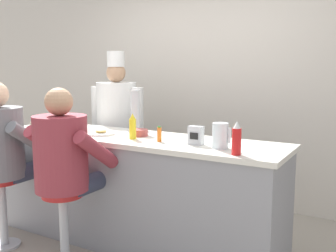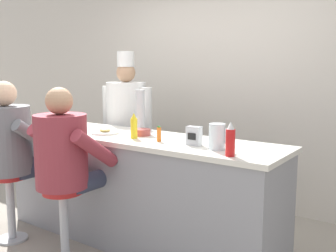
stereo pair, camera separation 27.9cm
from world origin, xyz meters
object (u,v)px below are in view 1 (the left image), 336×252
object	(u,v)px
ketchup_bottle_red	(237,139)
mustard_bottle_yellow	(133,127)
hot_sauce_bottle_orange	(159,134)
cup_stack_steel	(135,111)
cook_in_whites_near	(117,124)
diner_seated_maroon	(65,158)
breakfast_plate	(101,133)
water_pitcher_clear	(220,136)
cereal_bowl	(139,133)
coffee_mug_tan	(35,127)
napkin_dispenser_chrome	(196,135)
diner_seated_grey	(2,146)

from	to	relation	value
ketchup_bottle_red	mustard_bottle_yellow	size ratio (longest dim) A/B	1.09
ketchup_bottle_red	hot_sauce_bottle_orange	bearing A→B (deg)	168.02
cup_stack_steel	cook_in_whites_near	xyz separation A→B (m)	(-0.53, 0.41, -0.21)
ketchup_bottle_red	diner_seated_maroon	xyz separation A→B (m)	(-1.23, -0.35, -0.20)
breakfast_plate	cup_stack_steel	distance (m)	0.38
water_pitcher_clear	cook_in_whites_near	distance (m)	1.67
cereal_bowl	cook_in_whites_near	xyz separation A→B (m)	(-0.69, 0.59, -0.04)
mustard_bottle_yellow	diner_seated_maroon	size ratio (longest dim) A/B	0.15
water_pitcher_clear	ketchup_bottle_red	bearing A→B (deg)	-39.69
ketchup_bottle_red	coffee_mug_tan	size ratio (longest dim) A/B	1.88
mustard_bottle_yellow	cup_stack_steel	xyz separation A→B (m)	(-0.20, 0.33, 0.09)
breakfast_plate	ketchup_bottle_red	bearing A→B (deg)	-7.45
breakfast_plate	diner_seated_maroon	bearing A→B (deg)	-81.43
cup_stack_steel	napkin_dispenser_chrome	bearing A→B (deg)	-20.69
diner_seated_maroon	diner_seated_grey	bearing A→B (deg)	179.86
breakfast_plate	diner_seated_grey	distance (m)	0.83
mustard_bottle_yellow	water_pitcher_clear	world-z (taller)	mustard_bottle_yellow
hot_sauce_bottle_orange	cereal_bowl	xyz separation A→B (m)	(-0.29, 0.14, -0.03)
mustard_bottle_yellow	breakfast_plate	bearing A→B (deg)	175.14
mustard_bottle_yellow	cup_stack_steel	size ratio (longest dim) A/B	0.56
breakfast_plate	cereal_bowl	distance (m)	0.35
hot_sauce_bottle_orange	breakfast_plate	bearing A→B (deg)	177.79
mustard_bottle_yellow	diner_seated_grey	world-z (taller)	diner_seated_grey
hot_sauce_bottle_orange	water_pitcher_clear	distance (m)	0.52
diner_seated_grey	cook_in_whites_near	bearing A→B (deg)	77.59
hot_sauce_bottle_orange	napkin_dispenser_chrome	xyz separation A→B (m)	(0.30, 0.03, 0.01)
water_pitcher_clear	diner_seated_maroon	distance (m)	1.18
cup_stack_steel	diner_seated_grey	xyz separation A→B (m)	(-0.80, -0.82, -0.27)
hot_sauce_bottle_orange	cereal_bowl	distance (m)	0.32
water_pitcher_clear	diner_seated_grey	bearing A→B (deg)	-164.29
napkin_dispenser_chrome	breakfast_plate	bearing A→B (deg)	-179.38
ketchup_bottle_red	breakfast_plate	world-z (taller)	ketchup_bottle_red
water_pitcher_clear	diner_seated_grey	world-z (taller)	diner_seated_grey
mustard_bottle_yellow	cook_in_whites_near	distance (m)	1.04
breakfast_plate	diner_seated_grey	bearing A→B (deg)	-140.63
diner_seated_grey	mustard_bottle_yellow	bearing A→B (deg)	26.20
napkin_dispenser_chrome	cook_in_whites_near	distance (m)	1.46
cup_stack_steel	water_pitcher_clear	bearing A→B (deg)	-18.25
coffee_mug_tan	breakfast_plate	bearing A→B (deg)	13.98
cup_stack_steel	cook_in_whites_near	bearing A→B (deg)	141.96
napkin_dispenser_chrome	cook_in_whites_near	xyz separation A→B (m)	(-1.28, 0.70, -0.09)
cereal_bowl	coffee_mug_tan	distance (m)	1.01
cereal_bowl	ketchup_bottle_red	bearing A→B (deg)	-16.51
breakfast_plate	diner_seated_grey	world-z (taller)	diner_seated_grey
coffee_mug_tan	diner_seated_grey	bearing A→B (deg)	-89.34
ketchup_bottle_red	cook_in_whites_near	bearing A→B (deg)	152.28
mustard_bottle_yellow	hot_sauce_bottle_orange	bearing A→B (deg)	1.61
ketchup_bottle_red	cup_stack_steel	world-z (taller)	cup_stack_steel
ketchup_bottle_red	water_pitcher_clear	size ratio (longest dim) A/B	1.24
cup_stack_steel	napkin_dispenser_chrome	world-z (taller)	cup_stack_steel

